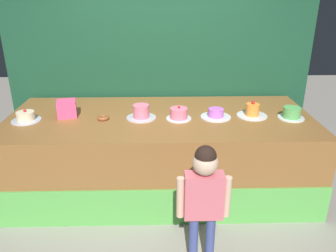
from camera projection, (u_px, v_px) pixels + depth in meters
The scene contains 12 objects.
ground_plane at pixel (160, 224), 3.32m from camera, with size 12.00×12.00×0.00m, color gray.
stage_platform at pixel (160, 153), 3.79m from camera, with size 3.26×1.40×0.87m.
curtain_backdrop at pixel (159, 42), 4.11m from camera, with size 3.76×0.08×3.09m, color #19472D.
child_figure at pixel (203, 192), 2.58m from camera, with size 0.42×0.19×1.09m.
pink_box at pixel (66, 109), 3.59m from camera, with size 0.19×0.18×0.18m, color #F74C82.
donut at pixel (103, 118), 3.53m from camera, with size 0.13×0.13×0.04m, color brown.
cake_far_left at pixel (25, 117), 3.48m from camera, with size 0.30×0.30×0.13m.
cake_left at pixel (141, 112), 3.55m from camera, with size 0.31×0.31×0.15m.
cake_center_left at pixel (178, 114), 3.53m from camera, with size 0.27×0.27×0.15m.
cake_center_right at pixel (215, 114), 3.58m from camera, with size 0.32×0.32×0.10m.
cake_right at pixel (252, 111), 3.61m from camera, with size 0.33×0.33×0.17m.
cake_far_right at pixel (291, 113), 3.55m from camera, with size 0.28×0.28×0.12m.
Camera 1 is at (0.00, -2.71, 2.15)m, focal length 36.10 mm.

